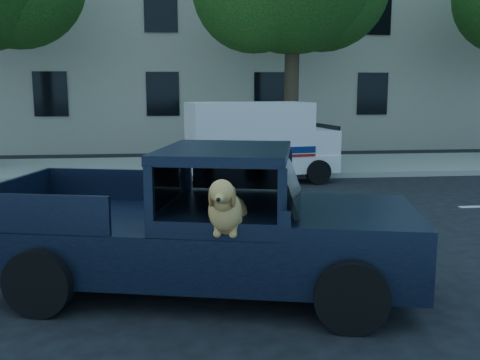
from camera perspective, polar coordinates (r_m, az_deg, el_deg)
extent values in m
plane|color=black|center=(7.20, -19.01, -10.08)|extent=(120.00, 120.00, 0.00)
cube|color=gray|center=(16.05, -12.06, 1.23)|extent=(60.00, 4.00, 0.15)
cylinder|color=#332619|center=(16.57, 5.50, 9.03)|extent=(0.44, 0.44, 4.40)
cube|color=#B8AE98|center=(23.26, -3.06, 14.90)|extent=(26.00, 6.00, 9.00)
cube|color=black|center=(6.35, -3.58, -6.70)|extent=(5.08, 2.91, 0.61)
cube|color=black|center=(6.17, 12.14, -3.75)|extent=(1.77, 2.11, 0.15)
cube|color=black|center=(6.09, -1.55, 2.97)|extent=(1.80, 2.05, 0.11)
cube|color=black|center=(6.07, 5.43, -0.16)|extent=(0.60, 1.59, 0.52)
cube|color=black|center=(5.84, -0.32, -6.35)|extent=(0.61, 0.61, 0.35)
cube|color=black|center=(4.98, 4.91, -4.17)|extent=(0.10, 0.07, 0.15)
cube|color=silver|center=(13.91, 2.27, 1.89)|extent=(3.94, 2.22, 0.44)
cube|color=silver|center=(13.72, 0.87, 5.51)|extent=(3.24, 2.11, 1.33)
cube|color=silver|center=(14.35, 7.89, 4.18)|extent=(1.03, 1.74, 0.62)
cube|color=#0A1B52|center=(12.95, 1.89, 3.09)|extent=(2.99, 0.46, 0.16)
cube|color=#9E0F0F|center=(12.97, 1.89, 2.47)|extent=(2.99, 0.46, 0.06)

